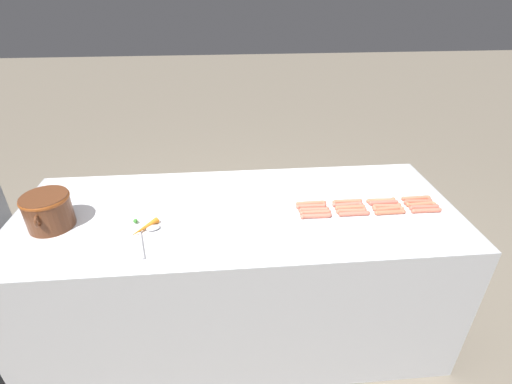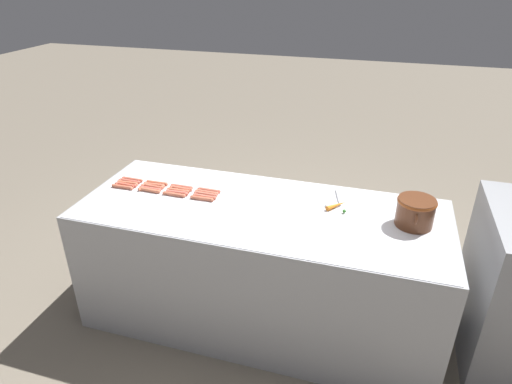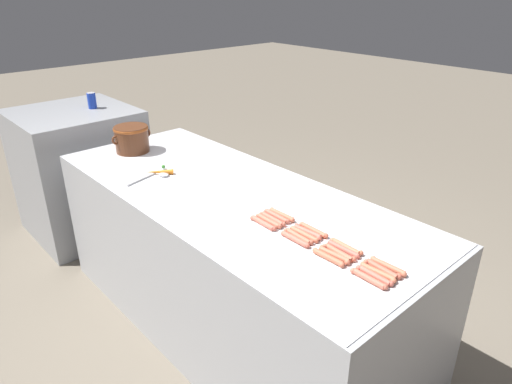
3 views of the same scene
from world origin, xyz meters
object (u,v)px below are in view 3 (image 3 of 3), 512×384
Objects in this scene: hot_dog_1 at (328,257)px; hot_dog_10 at (304,234)px; hot_dog_4 at (374,276)px; hot_dog_3 at (263,223)px; hot_dog_15 at (277,216)px; back_cabinet at (81,172)px; soda_can at (92,101)px; hot_dog_9 at (339,253)px; serving_spoon at (156,176)px; hot_dog_5 at (334,255)px; hot_dog_19 at (282,215)px; hot_dog_18 at (313,230)px; hot_dog_2 at (295,239)px; hot_dog_11 at (272,219)px; hot_dog_16 at (388,266)px; hot_dog_12 at (382,269)px; hot_dog_13 at (343,249)px; hot_dog_14 at (308,232)px; hot_dog_17 at (346,247)px; hot_dog_8 at (378,272)px; hot_dog_6 at (298,237)px; carrot at (159,172)px; hot_dog_7 at (269,221)px; bean_pot at (132,137)px; hot_dog_0 at (369,279)px.

hot_dog_10 is at bearing 71.53° from hot_dog_1.
hot_dog_3 is at bearing 93.05° from hot_dog_4.
hot_dog_15 is (0.03, 0.21, 0.00)m from hot_dog_10.
soda_can is (0.16, -0.05, 0.58)m from back_cabinet.
serving_spoon is at bearing 96.00° from hot_dog_9.
hot_dog_5 and hot_dog_19 have the same top height.
hot_dog_18 is at bearing -58.42° from hot_dog_3.
hot_dog_11 is (0.06, 0.20, 0.00)m from hot_dog_2.
soda_can reaches higher than hot_dog_16.
hot_dog_1 is 0.22m from hot_dog_12.
hot_dog_14 is (-0.00, 0.20, 0.00)m from hot_dog_13.
hot_dog_18 is at bearing 0.14° from hot_dog_2.
hot_dog_9 is 1.36× the size of soda_can.
hot_dog_9 is at bearing -99.11° from hot_dog_19.
hot_dog_13 is at bearing 88.62° from hot_dog_12.
hot_dog_14 is 0.20m from hot_dog_17.
hot_dog_8 is 1.36× the size of soda_can.
hot_dog_5 is 0.20m from hot_dog_10.
hot_dog_2 is 1.00× the size of hot_dog_12.
hot_dog_13 is 0.20m from hot_dog_14.
hot_dog_13 is (0.00, 0.20, 0.00)m from hot_dog_12.
hot_dog_14 is (0.06, 0.00, 0.00)m from hot_dog_6.
hot_dog_10 is 0.20m from hot_dog_17.
hot_dog_5 is at bearing -98.79° from hot_dog_15.
back_cabinet is at bearing 91.04° from hot_dog_4.
hot_dog_3 is at bearing -176.96° from hot_dog_15.
hot_dog_6 and hot_dog_11 have the same top height.
carrot is (-0.13, 1.08, 0.00)m from hot_dog_14.
hot_dog_5 is at bearing 107.04° from hot_dog_12.
hot_dog_1 is at bearing 172.24° from hot_dog_5.
hot_dog_15 is (0.06, 0.01, 0.00)m from hot_dog_7.
hot_dog_3 and hot_dog_18 have the same top height.
back_cabinet is 6.12× the size of hot_dog_12.
hot_dog_1 is 0.12m from hot_dog_17.
hot_dog_4 is at bearing -179.85° from hot_dog_16.
hot_dog_9 is at bearing -5.32° from hot_dog_1.
hot_dog_1 is 1.12× the size of carrot.
hot_dog_13 is at bearing -1.41° from hot_dog_1.
carrot is (-0.09, 0.88, 0.00)m from hot_dog_11.
bean_pot reaches higher than hot_dog_17.
hot_dog_3 is at bearing 90.86° from hot_dog_2.
hot_dog_6 is (0.03, -0.20, 0.00)m from hot_dog_3.
hot_dog_6 is at bearing -80.94° from hot_dog_3.
back_cabinet is at bearing 90.48° from hot_dog_3.
hot_dog_7 and hot_dog_18 have the same top height.
hot_dog_4 is 1.00× the size of hot_dog_9.
back_cabinet is 2.82m from hot_dog_12.
hot_dog_17 is at bearing 1.12° from hot_dog_1.
hot_dog_3 is at bearing 107.15° from hot_dog_17.
hot_dog_0 is 0.13m from hot_dog_16.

